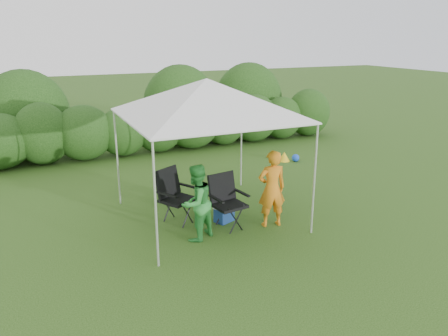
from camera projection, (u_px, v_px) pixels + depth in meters
name	position (u px, v px, depth m)	size (l,w,h in m)	color
ground	(218.00, 226.00, 8.59)	(70.00, 70.00, 0.00)	#355A1C
hedge	(142.00, 128.00, 13.58)	(14.10, 1.53, 1.80)	#264F18
canopy	(207.00, 98.00, 8.30)	(3.10, 3.10, 2.83)	silver
chair_right	(226.00, 198.00, 8.45)	(0.72, 0.67, 1.05)	black
chair_left	(174.00, 192.00, 8.67)	(0.84, 0.82, 1.09)	black
man	(272.00, 189.00, 8.42)	(0.56, 0.37, 1.53)	orange
woman	(196.00, 203.00, 7.87)	(0.69, 0.54, 1.42)	green
cooler	(224.00, 214.00, 8.78)	(0.45, 0.40, 0.32)	navy
bottle	(228.00, 201.00, 8.68)	(0.07, 0.07, 0.25)	#592D0C
lawn_toy	(287.00, 157.00, 12.94)	(0.56, 0.46, 0.28)	yellow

